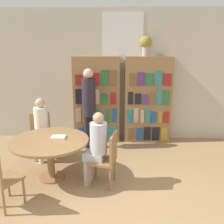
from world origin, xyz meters
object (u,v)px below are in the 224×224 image
object	(u,v)px
reading_table	(50,146)
librarian_standing	(89,101)
bookshelf_left	(97,100)
chair_left_side	(41,133)
chair_far_side	(107,157)
bookshelf_right	(148,100)
flower_vase	(146,44)
seated_reader_right	(96,144)
seated_reader_left	(42,126)

from	to	relation	value
reading_table	librarian_standing	xyz separation A→B (m)	(0.51, 1.34, 0.47)
bookshelf_left	librarian_standing	world-z (taller)	bookshelf_left
bookshelf_left	chair_left_side	world-z (taller)	bookshelf_left
chair_far_side	bookshelf_right	bearing A→B (deg)	-11.34
reading_table	flower_vase	bearing A→B (deg)	47.24
bookshelf_left	reading_table	bearing A→B (deg)	-108.81
chair_far_side	seated_reader_right	world-z (taller)	seated_reader_right
chair_left_side	librarian_standing	xyz separation A→B (m)	(0.93, 0.45, 0.57)
chair_left_side	chair_far_side	xyz separation A→B (m)	(1.40, -1.08, 0.00)
seated_reader_left	librarian_standing	xyz separation A→B (m)	(0.85, 0.61, 0.36)
seated_reader_right	flower_vase	bearing A→B (deg)	-13.65
bookshelf_left	bookshelf_right	size ratio (longest dim) A/B	1.00
flower_vase	chair_far_side	distance (m)	2.78
chair_left_side	chair_far_side	bearing A→B (deg)	117.00
seated_reader_right	librarian_standing	xyz separation A→B (m)	(-0.29, 1.50, 0.37)
seated_reader_left	seated_reader_right	world-z (taller)	seated_reader_left
bookshelf_left	seated_reader_right	distance (m)	2.02
bookshelf_left	bookshelf_right	bearing A→B (deg)	-0.00
flower_vase	librarian_standing	size ratio (longest dim) A/B	0.25
flower_vase	reading_table	distance (m)	3.00
chair_far_side	librarian_standing	world-z (taller)	librarian_standing
bookshelf_right	librarian_standing	size ratio (longest dim) A/B	1.13
chair_left_side	seated_reader_left	xyz separation A→B (m)	(0.08, -0.16, 0.21)
seated_reader_left	librarian_standing	world-z (taller)	librarian_standing
bookshelf_left	seated_reader_left	xyz separation A→B (m)	(-0.97, -1.11, -0.27)
reading_table	librarian_standing	size ratio (longest dim) A/B	0.75
reading_table	chair_far_side	bearing A→B (deg)	-10.82
flower_vase	chair_left_side	size ratio (longest dim) A/B	0.49
bookshelf_right	flower_vase	distance (m)	1.26
bookshelf_left	librarian_standing	size ratio (longest dim) A/B	1.13
bookshelf_left	librarian_standing	bearing A→B (deg)	-103.46
bookshelf_right	reading_table	distance (m)	2.61
bookshelf_left	flower_vase	xyz separation A→B (m)	(1.08, 0.01, 1.25)
bookshelf_left	seated_reader_right	size ratio (longest dim) A/B	1.60
chair_left_side	seated_reader_left	distance (m)	0.28
seated_reader_right	chair_left_side	bearing A→B (deg)	60.11
chair_left_side	bookshelf_left	bearing A→B (deg)	-163.14
reading_table	librarian_standing	bearing A→B (deg)	69.28
chair_far_side	flower_vase	bearing A→B (deg)	-9.05
bookshelf_right	flower_vase	xyz separation A→B (m)	(-0.09, 0.01, 1.25)
bookshelf_left	bookshelf_right	xyz separation A→B (m)	(1.17, -0.00, -0.00)
seated_reader_right	chair_far_side	bearing A→B (deg)	-90.00
flower_vase	chair_far_side	xyz separation A→B (m)	(-0.74, -2.04, -1.74)
bookshelf_right	flower_vase	size ratio (longest dim) A/B	4.53
reading_table	chair_left_side	xyz separation A→B (m)	(-0.42, 0.90, -0.10)
chair_far_side	seated_reader_right	size ratio (longest dim) A/B	0.72
flower_vase	chair_far_side	world-z (taller)	flower_vase
flower_vase	seated_reader_left	xyz separation A→B (m)	(-2.06, -1.11, -1.53)
librarian_standing	bookshelf_right	bearing A→B (deg)	21.16
seated_reader_right	seated_reader_left	bearing A→B (deg)	63.00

